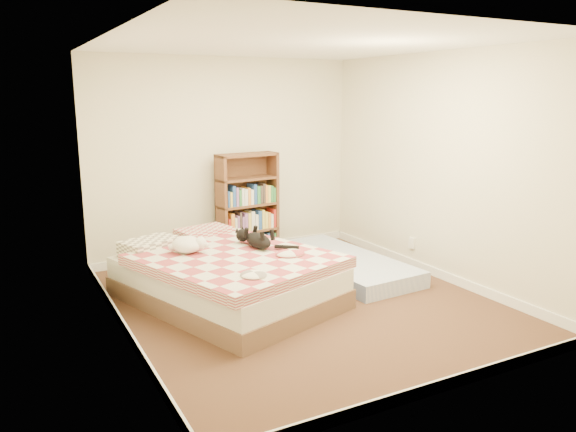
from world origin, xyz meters
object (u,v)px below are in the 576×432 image
bed (225,276)px  bookshelf (247,217)px  white_dog (188,244)px  floor_mattress (341,264)px  black_cat (257,239)px

bed → bookshelf: bookshelf is taller
bookshelf → white_dog: 1.73m
bed → white_dog: 0.49m
bed → floor_mattress: 1.59m
bed → black_cat: bearing=-14.3°
floor_mattress → black_cat: (-1.19, -0.23, 0.49)m
black_cat → bookshelf: bearing=51.4°
black_cat → white_dog: size_ratio=1.99×
white_dog → floor_mattress: bearing=-5.6°
floor_mattress → black_cat: 1.31m
bookshelf → white_dog: size_ratio=3.54×
bed → floor_mattress: (1.56, 0.26, -0.17)m
black_cat → white_dog: black_cat is taller
bed → black_cat: size_ratio=3.33×
bed → black_cat: black_cat is taller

